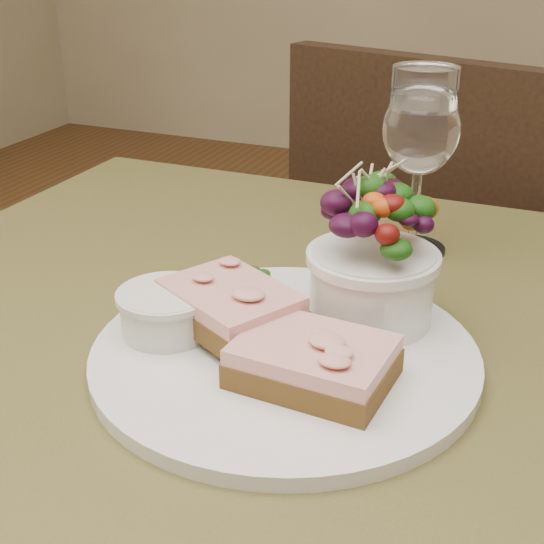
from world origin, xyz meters
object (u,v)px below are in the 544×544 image
at_px(wine_glass, 421,135).
at_px(dinner_plate, 285,355).
at_px(cafe_table, 257,436).
at_px(ramekin, 167,310).
at_px(salad_bowl, 373,254).
at_px(sandwich_front, 313,362).
at_px(sandwich_back, 230,305).
at_px(chair_far, 442,387).

bearing_deg(wine_glass, dinner_plate, -99.04).
relative_size(cafe_table, wine_glass, 4.57).
xyz_separation_m(dinner_plate, ramekin, (-0.10, -0.01, 0.03)).
xyz_separation_m(ramekin, salad_bowl, (0.14, 0.08, 0.04)).
bearing_deg(dinner_plate, sandwich_front, -43.20).
distance_m(sandwich_front, salad_bowl, 0.11).
bearing_deg(sandwich_back, sandwich_front, 2.40).
relative_size(chair_far, wine_glass, 5.14).
bearing_deg(dinner_plate, salad_bowl, 56.45).
height_order(cafe_table, wine_glass, wine_glass).
distance_m(ramekin, wine_glass, 0.31).
distance_m(sandwich_back, salad_bowl, 0.12).
xyz_separation_m(cafe_table, chair_far, (0.06, 0.69, -0.36)).
distance_m(salad_bowl, wine_glass, 0.19).
bearing_deg(chair_far, wine_glass, 107.60).
bearing_deg(salad_bowl, chair_far, 91.95).
distance_m(chair_far, sandwich_back, 0.86).
bearing_deg(ramekin, wine_glass, 62.66).
bearing_deg(dinner_plate, ramekin, -173.11).
bearing_deg(ramekin, sandwich_back, 23.91).
relative_size(sandwich_front, salad_bowl, 0.91).
bearing_deg(dinner_plate, cafe_table, 144.40).
bearing_deg(sandwich_front, chair_far, 94.70).
xyz_separation_m(chair_far, wine_glass, (0.01, -0.46, 0.58)).
relative_size(sandwich_front, sandwich_back, 0.88).
height_order(ramekin, wine_glass, wine_glass).
height_order(sandwich_back, salad_bowl, salad_bowl).
xyz_separation_m(cafe_table, salad_bowl, (0.08, 0.05, 0.17)).
xyz_separation_m(sandwich_front, sandwich_back, (-0.09, 0.04, 0.01)).
bearing_deg(sandwich_front, cafe_table, 144.41).
bearing_deg(wine_glass, ramekin, -117.34).
height_order(sandwich_front, sandwich_back, sandwich_back).
bearing_deg(salad_bowl, ramekin, -150.05).
distance_m(sandwich_front, wine_glass, 0.30).
relative_size(chair_far, sandwich_back, 6.88).
bearing_deg(dinner_plate, wine_glass, 80.96).
distance_m(chair_far, salad_bowl, 0.83).
relative_size(dinner_plate, sandwich_back, 2.31).
bearing_deg(chair_far, ramekin, 96.11).
height_order(dinner_plate, sandwich_front, sandwich_front).
relative_size(salad_bowl, wine_glass, 0.73).
bearing_deg(cafe_table, ramekin, -148.01).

